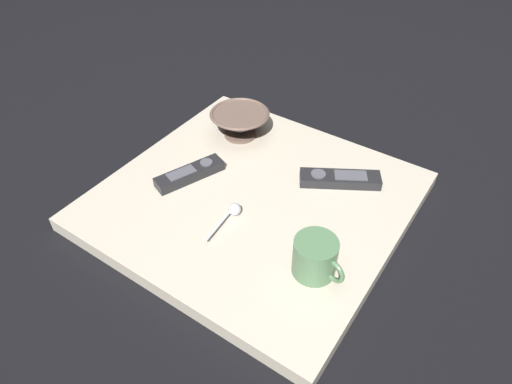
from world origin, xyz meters
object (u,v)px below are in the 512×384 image
at_px(tv_remote_far, 340,179).
at_px(teaspoon, 232,211).
at_px(coffee_mug, 315,257).
at_px(tv_remote_near, 190,174).
at_px(cereal_bowl, 240,123).

bearing_deg(tv_remote_far, teaspoon, -32.02).
xyz_separation_m(coffee_mug, tv_remote_far, (-0.27, -0.08, -0.03)).
relative_size(coffee_mug, teaspoon, 0.94).
bearing_deg(coffee_mug, tv_remote_near, -101.97).
xyz_separation_m(coffee_mug, teaspoon, (-0.03, -0.22, -0.03)).
distance_m(coffee_mug, tv_remote_near, 0.39).
distance_m(coffee_mug, tv_remote_far, 0.28).
xyz_separation_m(teaspoon, tv_remote_far, (-0.23, 0.15, -0.00)).
xyz_separation_m(cereal_bowl, teaspoon, (0.26, 0.16, -0.03)).
bearing_deg(teaspoon, cereal_bowl, -147.66).
bearing_deg(coffee_mug, cereal_bowl, -127.18).
height_order(cereal_bowl, tv_remote_far, cereal_bowl).
relative_size(cereal_bowl, tv_remote_near, 0.90).
bearing_deg(tv_remote_near, teaspoon, 73.47).
bearing_deg(coffee_mug, teaspoon, -98.56).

